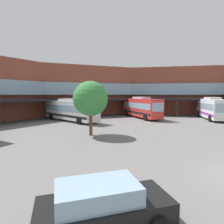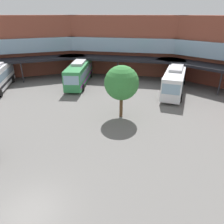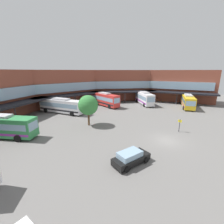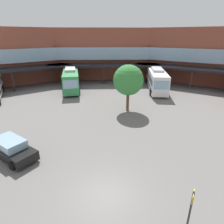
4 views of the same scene
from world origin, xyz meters
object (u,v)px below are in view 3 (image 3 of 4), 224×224
at_px(stop_sign_post, 180,124).
at_px(plaza_tree, 88,105).
at_px(parked_car, 131,158).
at_px(bus_4, 144,98).
at_px(bus_6, 105,99).
at_px(bus_2, 61,106).
at_px(bus_5, 188,101).

bearing_deg(stop_sign_post, plaza_tree, 110.62).
bearing_deg(parked_car, bus_4, 39.80).
relative_size(bus_4, plaza_tree, 1.60).
relative_size(parked_car, stop_sign_post, 2.14).
height_order(bus_4, stop_sign_post, bus_4).
xyz_separation_m(bus_6, parked_car, (-22.59, -19.36, -1.26)).
xyz_separation_m(bus_2, bus_5, (23.70, -25.28, -0.04)).
height_order(bus_4, plaza_tree, plaza_tree).
xyz_separation_m(bus_4, bus_5, (3.08, -11.81, -0.15)).
height_order(parked_car, plaza_tree, plaza_tree).
relative_size(bus_5, stop_sign_post, 5.40).
bearing_deg(parked_car, plaza_tree, 81.32).
height_order(bus_5, plaza_tree, plaza_tree).
bearing_deg(bus_4, bus_6, -88.98).
bearing_deg(plaza_tree, stop_sign_post, -69.38).
bearing_deg(bus_2, stop_sign_post, -3.04).
height_order(bus_2, parked_car, bus_2).
bearing_deg(bus_6, parked_car, -31.40).
bearing_deg(bus_4, plaza_tree, -46.14).
xyz_separation_m(bus_2, bus_4, (20.62, -13.46, 0.11)).
distance_m(bus_4, bus_5, 12.21).
relative_size(bus_2, parked_car, 2.55).
bearing_deg(plaza_tree, bus_4, -4.94).
bearing_deg(plaza_tree, bus_5, -27.32).
relative_size(bus_2, stop_sign_post, 5.45).
distance_m(parked_car, plaza_tree, 14.52).
bearing_deg(stop_sign_post, bus_6, 66.39).
xyz_separation_m(parked_car, stop_sign_post, (12.84, -2.93, 0.64)).
bearing_deg(bus_5, plaza_tree, -40.63).
distance_m(bus_2, bus_4, 24.63).
relative_size(bus_6, parked_car, 2.36).
relative_size(bus_4, bus_6, 0.83).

